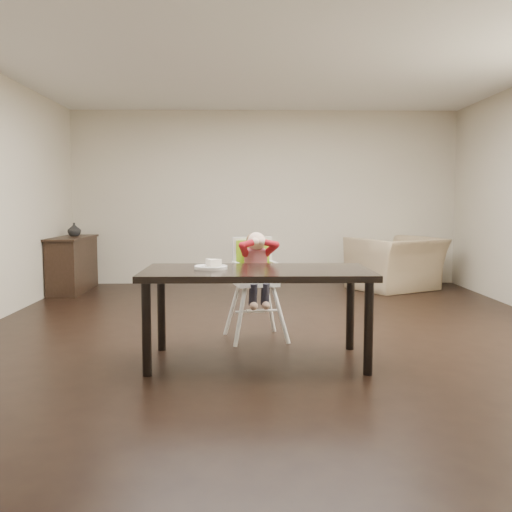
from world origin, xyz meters
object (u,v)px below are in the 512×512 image
Objects in this scene: armchair at (396,255)px; high_chair at (255,264)px; dining_table at (257,279)px; sideboard at (73,264)px.

high_chair is at bearing 24.82° from armchair.
armchair is (2.12, 3.77, -0.16)m from dining_table.
high_chair is 3.87m from sideboard.
armchair is at bearing 1.22° from sideboard.
dining_table is 1.53× the size of armchair.
sideboard is at bearing 125.06° from dining_table.
sideboard is at bearing 119.36° from high_chair.
dining_table is at bearing 30.88° from armchair.
high_chair reaches higher than dining_table.
high_chair is at bearing 90.05° from dining_table.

